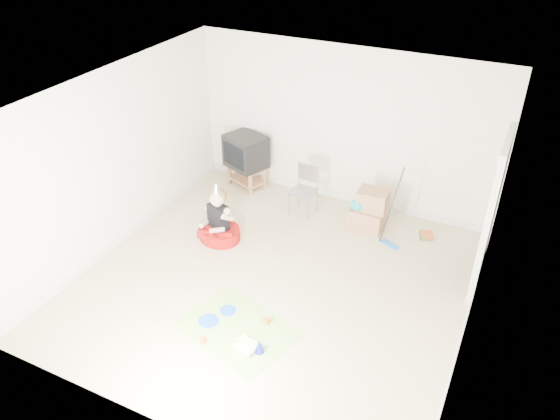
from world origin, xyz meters
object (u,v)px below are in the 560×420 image
at_px(cardboard_boxes, 369,210).
at_px(birthday_cake, 246,346).
at_px(crt_tv, 246,151).
at_px(folding_chair, 303,192).
at_px(tv_stand, 247,174).
at_px(seated_woman, 219,227).

distance_m(cardboard_boxes, birthday_cake, 3.12).
bearing_deg(crt_tv, folding_chair, 3.30).
bearing_deg(tv_stand, crt_tv, 0.00).
xyz_separation_m(tv_stand, seated_woman, (0.41, -1.62, -0.02)).
bearing_deg(tv_stand, birthday_cake, -61.30).
relative_size(tv_stand, seated_woman, 0.74).
height_order(seated_woman, birthday_cake, seated_woman).
distance_m(folding_chair, cardboard_boxes, 1.09).
relative_size(tv_stand, birthday_cake, 2.48).
relative_size(crt_tv, birthday_cake, 2.25).
bearing_deg(folding_chair, cardboard_boxes, 3.18).
bearing_deg(cardboard_boxes, tv_stand, 171.52).
height_order(crt_tv, seated_woman, seated_woman).
xyz_separation_m(cardboard_boxes, birthday_cake, (-0.47, -3.07, -0.28)).
xyz_separation_m(folding_chair, seated_woman, (-0.85, -1.21, -0.19)).
relative_size(tv_stand, cardboard_boxes, 1.10).
relative_size(cardboard_boxes, seated_woman, 0.68).
relative_size(cardboard_boxes, birthday_cake, 2.26).
bearing_deg(crt_tv, tv_stand, -158.69).
relative_size(seated_woman, birthday_cake, 3.33).
distance_m(tv_stand, birthday_cake, 3.90).
height_order(tv_stand, cardboard_boxes, cardboard_boxes).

